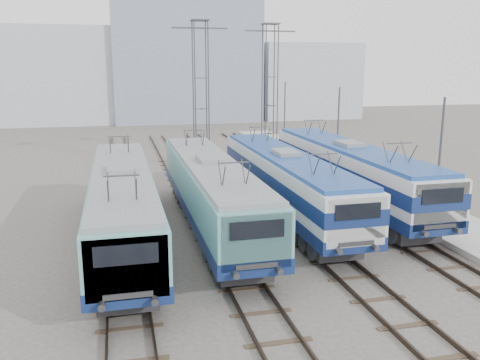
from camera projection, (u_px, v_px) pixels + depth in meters
name	position (u px, v px, depth m)	size (l,w,h in m)	color
ground	(286.00, 265.00, 22.06)	(160.00, 160.00, 0.00)	#514C47
platform	(399.00, 201.00, 31.95)	(4.00, 70.00, 0.30)	#9E9E99
locomotive_far_left	(122.00, 202.00, 23.83)	(2.84, 17.94, 3.38)	navy
locomotive_center_left	(211.00, 189.00, 26.18)	(2.86, 18.08, 3.40)	navy
locomotive_center_right	(286.00, 179.00, 28.44)	(2.83, 17.90, 3.37)	navy
locomotive_far_right	(349.00, 169.00, 30.74)	(2.94, 18.60, 3.50)	navy
catenary_tower_west	(201.00, 89.00, 41.45)	(4.50, 1.20, 12.00)	#3F4247
catenary_tower_east	(270.00, 87.00, 44.84)	(4.50, 1.20, 12.00)	#3F4247
mast_front	(439.00, 168.00, 25.16)	(0.12, 0.12, 7.00)	#3F4247
mast_mid	(338.00, 136.00, 36.54)	(0.12, 0.12, 7.00)	#3F4247
mast_rear	(285.00, 120.00, 47.91)	(0.12, 0.12, 7.00)	#3F4247
building_west	(65.00, 76.00, 76.08)	(18.00, 12.00, 14.00)	#A7AFBA
building_center	(184.00, 62.00, 79.78)	(22.00, 14.00, 18.00)	gray
building_east	(304.00, 81.00, 85.04)	(16.00, 12.00, 12.00)	#A7AFBA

